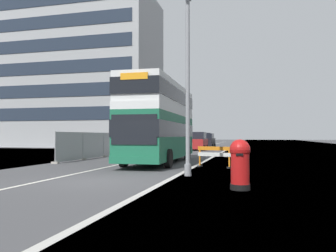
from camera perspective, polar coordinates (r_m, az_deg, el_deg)
The scene contains 12 objects.
ground at distance 12.85m, azimuth -9.61°, elevation -9.37°, with size 140.00×280.00×0.10m.
double_decker_bus at distance 21.12m, azimuth -1.29°, elevation 0.79°, with size 2.96×10.60×4.85m.
lamppost_foreground at distance 14.41m, azimuth 3.33°, elevation 6.15°, with size 0.29×0.70×7.73m.
red_pillar_postbox at distance 10.90m, azimuth 12.00°, elevation -5.95°, with size 0.64×0.64×1.57m.
roadworks_barrier at distance 18.23m, azimuth 7.78°, elevation -4.71°, with size 1.85×0.87×1.11m.
construction_site_fence at distance 32.22m, azimuth -6.94°, elevation -2.95°, with size 0.44×24.00×1.98m.
car_oncoming_near at distance 40.02m, azimuth 5.06°, elevation -2.64°, with size 2.00×4.15×2.13m.
car_receding_mid at distance 46.57m, azimuth 6.55°, elevation -2.54°, with size 2.02×4.47×2.01m.
car_receding_far at distance 53.44m, azimuth 4.05°, elevation -2.32°, with size 1.96×3.84×2.28m.
car_far_side at distance 62.98m, azimuth 6.27°, elevation -2.21°, with size 2.08×3.86×2.24m.
bare_tree_far_verge_near at distance 56.58m, azimuth -8.18°, elevation -0.80°, with size 2.53×2.83×5.25m.
backdrop_office_block at distance 58.43m, azimuth -17.42°, elevation 8.19°, with size 30.85×12.89×23.18m.
Camera 1 is at (5.71, -11.53, 1.68)m, focal length 36.30 mm.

